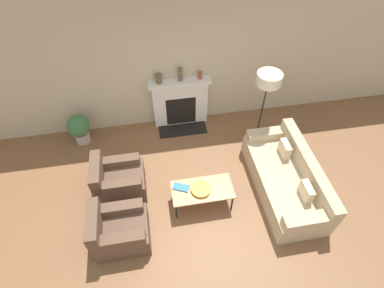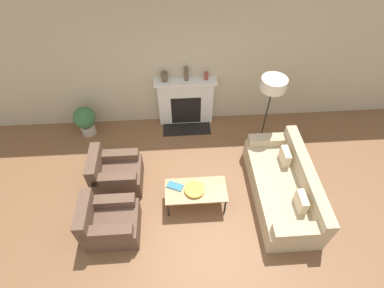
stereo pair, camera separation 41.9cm
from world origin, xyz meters
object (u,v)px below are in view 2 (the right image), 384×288
at_px(armchair_near, 109,222).
at_px(mantel_vase_center_right, 206,76).
at_px(fireplace, 186,103).
at_px(book, 175,186).
at_px(couch, 284,187).
at_px(coffee_table, 196,191).
at_px(mantel_vase_left, 164,77).
at_px(potted_plant, 85,120).
at_px(bowl, 194,190).
at_px(armchair_far, 115,174).
at_px(floor_lamp, 272,90).
at_px(mantel_vase_center_left, 186,74).

bearing_deg(armchair_near, mantel_vase_center_right, -34.50).
xyz_separation_m(fireplace, book, (-0.30, -2.10, -0.12)).
bearing_deg(couch, coffee_table, -88.45).
relative_size(mantel_vase_left, potted_plant, 0.29).
distance_m(bowl, potted_plant, 2.97).
distance_m(armchair_far, bowl, 1.55).
relative_size(coffee_table, bowl, 3.12).
height_order(mantel_vase_left, potted_plant, mantel_vase_left).
relative_size(floor_lamp, potted_plant, 2.42).
relative_size(couch, armchair_near, 2.42).
bearing_deg(book, bowl, 6.63).
bearing_deg(fireplace, coffee_table, -88.36).
bearing_deg(mantel_vase_center_right, book, -108.98).
bearing_deg(bowl, armchair_far, 159.31).
xyz_separation_m(floor_lamp, mantel_vase_center_right, (-1.13, 0.78, -0.19)).
relative_size(book, mantel_vase_center_left, 1.03).
height_order(bowl, potted_plant, potted_plant).
distance_m(armchair_near, mantel_vase_left, 2.99).
bearing_deg(floor_lamp, mantel_vase_left, 158.40).
xyz_separation_m(couch, bowl, (-1.62, -0.06, 0.16)).
distance_m(couch, armchair_far, 3.10).
height_order(book, mantel_vase_center_left, mantel_vase_center_left).
bearing_deg(mantel_vase_center_right, bowl, -100.07).
bearing_deg(fireplace, potted_plant, -173.88).
relative_size(bowl, mantel_vase_center_right, 2.06).
bearing_deg(mantel_vase_center_right, armchair_near, -124.50).
xyz_separation_m(coffee_table, mantel_vase_left, (-0.48, 2.20, 0.85)).
xyz_separation_m(bowl, mantel_vase_center_right, (0.39, 2.22, 0.77)).
xyz_separation_m(book, mantel_vase_left, (-0.12, 2.11, 0.81)).
relative_size(coffee_table, book, 3.49).
distance_m(armchair_near, armchair_far, 0.99).
distance_m(armchair_far, mantel_vase_center_right, 2.65).
bearing_deg(fireplace, couch, -52.33).
xyz_separation_m(armchair_far, book, (1.11, -0.44, 0.13)).
xyz_separation_m(floor_lamp, mantel_vase_left, (-1.98, 0.78, -0.18)).
distance_m(fireplace, floor_lamp, 1.94).
bearing_deg(coffee_table, potted_plant, 138.95).
bearing_deg(floor_lamp, couch, -86.00).
bearing_deg(coffee_table, couch, 1.55).
xyz_separation_m(bowl, potted_plant, (-2.22, 1.97, -0.06)).
distance_m(couch, mantel_vase_left, 3.14).
height_order(mantel_vase_center_left, potted_plant, mantel_vase_center_left).
xyz_separation_m(bowl, mantel_vase_center_left, (-0.01, 2.22, 0.84)).
relative_size(mantel_vase_center_left, mantel_vase_center_right, 1.78).
bearing_deg(mantel_vase_left, floor_lamp, -21.60).
height_order(bowl, book, bowl).
relative_size(armchair_far, floor_lamp, 0.53).
height_order(armchair_near, mantel_vase_center_right, mantel_vase_center_right).
distance_m(coffee_table, mantel_vase_center_right, 2.39).
height_order(couch, mantel_vase_center_right, mantel_vase_center_right).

